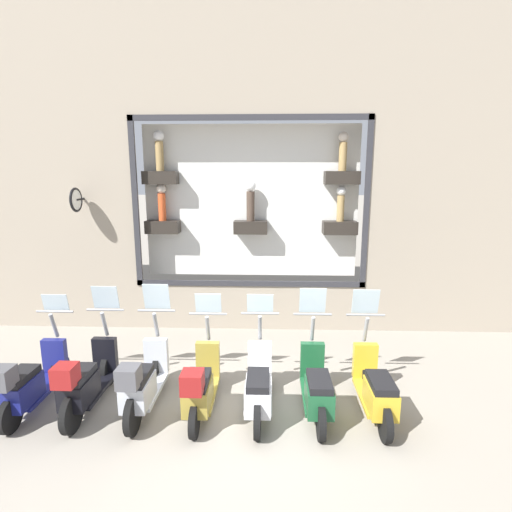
{
  "coord_description": "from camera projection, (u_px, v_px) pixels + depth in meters",
  "views": [
    {
      "loc": [
        -5.07,
        -0.43,
        3.44
      ],
      "look_at": [
        1.64,
        -0.19,
        2.05
      ],
      "focal_mm": 28.0,
      "sensor_mm": 36.0,
      "label": 1
    }
  ],
  "objects": [
    {
      "name": "scooter_yellow_0",
      "position": [
        375.0,
        388.0,
        5.71
      ],
      "size": [
        1.8,
        0.61,
        1.66
      ],
      "color": "black",
      "rests_on": "ground_plane"
    },
    {
      "name": "scooter_silver_4",
      "position": [
        143.0,
        382.0,
        5.77
      ],
      "size": [
        1.81,
        0.6,
        1.72
      ],
      "color": "black",
      "rests_on": "ground_plane"
    },
    {
      "name": "scooter_green_1",
      "position": [
        317.0,
        387.0,
        5.74
      ],
      "size": [
        1.8,
        0.6,
        1.68
      ],
      "color": "black",
      "rests_on": "ground_plane"
    },
    {
      "name": "scooter_olive_3",
      "position": [
        200.0,
        385.0,
        5.73
      ],
      "size": [
        1.79,
        0.6,
        1.57
      ],
      "color": "black",
      "rests_on": "ground_plane"
    },
    {
      "name": "scooter_navy_6",
      "position": [
        30.0,
        382.0,
        5.81
      ],
      "size": [
        1.79,
        0.61,
        1.53
      ],
      "color": "black",
      "rests_on": "ground_plane"
    },
    {
      "name": "ground_plane",
      "position": [
        238.0,
        420.0,
        5.68
      ],
      "size": [
        120.0,
        120.0,
        0.0
      ],
      "primitive_type": "plane",
      "color": "gray"
    },
    {
      "name": "building_facade",
      "position": [
        250.0,
        128.0,
        8.31
      ],
      "size": [
        1.17,
        36.0,
        8.6
      ],
      "color": "gray",
      "rests_on": "ground_plane"
    },
    {
      "name": "scooter_black_5",
      "position": [
        86.0,
        381.0,
        5.79
      ],
      "size": [
        1.81,
        0.61,
        1.68
      ],
      "color": "black",
      "rests_on": "ground_plane"
    },
    {
      "name": "scooter_white_2",
      "position": [
        259.0,
        386.0,
        5.77
      ],
      "size": [
        1.8,
        0.6,
        1.57
      ],
      "color": "black",
      "rests_on": "ground_plane"
    }
  ]
}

